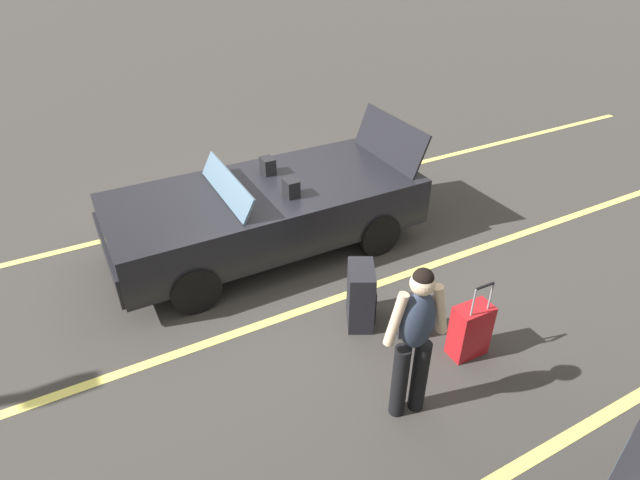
{
  "coord_description": "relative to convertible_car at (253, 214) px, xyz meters",
  "views": [
    {
      "loc": [
        2.23,
        5.69,
        4.07
      ],
      "look_at": [
        -0.17,
        1.2,
        0.75
      ],
      "focal_mm": 29.16,
      "sensor_mm": 36.0,
      "label": 1
    }
  ],
  "objects": [
    {
      "name": "suitcase_medium_bright",
      "position": [
        -1.26,
        2.88,
        -0.28
      ],
      "size": [
        0.4,
        0.25,
        0.96
      ],
      "rotation": [
        0.0,
        0.0,
        4.69
      ],
      "color": "red",
      "rests_on": "ground_plane"
    },
    {
      "name": "traveler_person",
      "position": [
        -0.24,
        3.18,
        0.34
      ],
      "size": [
        0.61,
        0.27,
        1.65
      ],
      "rotation": [
        0.0,
        0.0,
        -1.75
      ],
      "color": "black",
      "rests_on": "ground_plane"
    },
    {
      "name": "lot_line_mid",
      "position": [
        -0.2,
        1.44,
        -0.59
      ],
      "size": [
        18.0,
        0.12,
        0.01
      ],
      "primitive_type": "cube",
      "color": "#EAE066",
      "rests_on": "ground_plane"
    },
    {
      "name": "suitcase_small_carryon",
      "position": [
        -0.92,
        2.36,
        -0.34
      ],
      "size": [
        0.39,
        0.32,
        0.5
      ],
      "rotation": [
        0.0,
        0.0,
        1.14
      ],
      "color": "black",
      "rests_on": "ground_plane"
    },
    {
      "name": "ground_plane",
      "position": [
        -0.2,
        0.0,
        -0.59
      ],
      "size": [
        80.0,
        80.0,
        0.0
      ],
      "primitive_type": "plane",
      "color": "#383533"
    },
    {
      "name": "suitcase_large_black",
      "position": [
        -0.51,
        1.91,
        -0.22
      ],
      "size": [
        0.47,
        0.56,
        0.74
      ],
      "rotation": [
        0.0,
        0.0,
        2.66
      ],
      "color": "black",
      "rests_on": "ground_plane"
    },
    {
      "name": "convertible_car",
      "position": [
        0.0,
        0.0,
        0.0
      ],
      "size": [
        4.17,
        1.84,
        1.52
      ],
      "rotation": [
        0.0,
        0.0,
        -0.0
      ],
      "color": "black",
      "rests_on": "ground_plane"
    },
    {
      "name": "lot_line_near",
      "position": [
        -0.2,
        -1.26,
        -0.59
      ],
      "size": [
        18.0,
        0.12,
        0.01
      ],
      "primitive_type": "cube",
      "color": "#EAE066",
      "rests_on": "ground_plane"
    }
  ]
}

